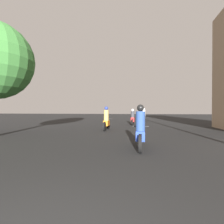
{
  "coord_description": "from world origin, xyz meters",
  "views": [
    {
      "loc": [
        0.93,
        -0.83,
        1.35
      ],
      "look_at": [
        -2.13,
        16.91,
        1.16
      ],
      "focal_mm": 28.0,
      "sensor_mm": 36.0,
      "label": 1
    }
  ],
  "objects_px": {
    "motorcycle_orange": "(106,121)",
    "motorcycle_blue": "(140,131)",
    "motorcycle_red": "(133,118)",
    "motorcycle_black": "(144,116)"
  },
  "relations": [
    {
      "from": "motorcycle_orange",
      "to": "motorcycle_red",
      "type": "bearing_deg",
      "value": 68.75
    },
    {
      "from": "motorcycle_black",
      "to": "motorcycle_orange",
      "type": "bearing_deg",
      "value": -111.31
    },
    {
      "from": "motorcycle_orange",
      "to": "motorcycle_red",
      "type": "distance_m",
      "value": 4.82
    },
    {
      "from": "motorcycle_red",
      "to": "motorcycle_black",
      "type": "bearing_deg",
      "value": 78.01
    },
    {
      "from": "motorcycle_red",
      "to": "motorcycle_orange",
      "type": "bearing_deg",
      "value": -108.05
    },
    {
      "from": "motorcycle_orange",
      "to": "motorcycle_blue",
      "type": "bearing_deg",
      "value": -69.37
    },
    {
      "from": "motorcycle_black",
      "to": "motorcycle_blue",
      "type": "bearing_deg",
      "value": -97.0
    },
    {
      "from": "motorcycle_blue",
      "to": "motorcycle_orange",
      "type": "bearing_deg",
      "value": 117.76
    },
    {
      "from": "motorcycle_orange",
      "to": "motorcycle_black",
      "type": "height_order",
      "value": "motorcycle_orange"
    },
    {
      "from": "motorcycle_blue",
      "to": "motorcycle_black",
      "type": "xyz_separation_m",
      "value": [
        0.28,
        14.82,
        0.01
      ]
    }
  ]
}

